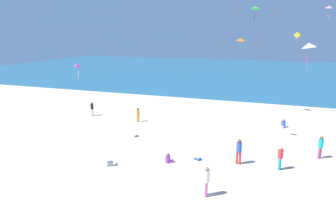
% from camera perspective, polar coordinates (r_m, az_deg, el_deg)
% --- Properties ---
extents(ground_plane, '(120.00, 120.00, 0.00)m').
position_cam_1_polar(ground_plane, '(25.90, 2.32, -5.85)').
color(ground_plane, beige).
extents(ocean_water, '(120.00, 60.00, 0.05)m').
position_cam_1_polar(ocean_water, '(67.47, 12.73, 5.75)').
color(ocean_water, '#236084').
rests_on(ocean_water, ground_plane).
extents(beach_chair_far_right, '(0.85, 0.79, 0.58)m').
position_cam_1_polar(beach_chair_far_right, '(19.72, -11.54, -11.66)').
color(beach_chair_far_right, white).
rests_on(beach_chair_far_right, ground_plane).
extents(cooler_box, '(0.49, 0.42, 0.24)m').
position_cam_1_polar(cooler_box, '(20.24, 5.85, -11.21)').
color(cooler_box, '#2D56B7').
rests_on(cooler_box, ground_plane).
extents(person_0, '(0.32, 0.32, 1.49)m').
position_cam_1_polar(person_0, '(31.16, -14.85, -1.33)').
color(person_0, white).
rests_on(person_0, ground_plane).
extents(person_1, '(0.36, 0.36, 1.74)m').
position_cam_1_polar(person_1, '(19.75, 13.90, -9.39)').
color(person_1, red).
rests_on(person_1, ground_plane).
extents(person_2, '(0.62, 0.52, 0.69)m').
position_cam_1_polar(person_2, '(19.67, 0.09, -11.46)').
color(person_2, purple).
rests_on(person_2, ground_plane).
extents(person_3, '(0.37, 0.37, 1.68)m').
position_cam_1_polar(person_3, '(15.85, 7.63, -15.16)').
color(person_3, '#D8599E').
rests_on(person_3, ground_plane).
extents(person_4, '(0.58, 0.72, 0.80)m').
position_cam_1_polar(person_4, '(28.66, 21.88, -4.31)').
color(person_4, blue).
rests_on(person_4, ground_plane).
extents(person_5, '(0.38, 0.38, 1.41)m').
position_cam_1_polar(person_5, '(28.28, -5.99, -2.53)').
color(person_5, orange).
rests_on(person_5, ground_plane).
extents(person_6, '(0.39, 0.39, 1.58)m').
position_cam_1_polar(person_6, '(19.79, 21.41, -10.19)').
color(person_6, '#19ADB2').
rests_on(person_6, ground_plane).
extents(person_7, '(0.46, 0.46, 1.64)m').
position_cam_1_polar(person_7, '(22.61, 28.03, -7.83)').
color(person_7, '#D8599E').
rests_on(person_7, ground_plane).
extents(kite_white, '(0.77, 0.90, 1.45)m').
position_cam_1_polar(kite_white, '(17.03, 26.12, 9.87)').
color(kite_white, white).
extents(kite_pink, '(0.73, 0.67, 1.02)m').
position_cam_1_polar(kite_pink, '(28.35, 29.36, 15.95)').
color(kite_pink, pink).
extents(kite_green, '(0.93, 0.81, 1.48)m').
position_cam_1_polar(kite_green, '(30.53, 16.91, 17.30)').
color(kite_green, green).
extents(kite_yellow, '(0.67, 0.15, 1.14)m').
position_cam_1_polar(kite_yellow, '(32.12, 24.26, 11.79)').
color(kite_yellow, yellow).
extents(kite_orange, '(0.60, 0.51, 0.93)m').
position_cam_1_polar(kite_orange, '(22.35, 14.21, 11.75)').
color(kite_orange, orange).
extents(kite_magenta, '(0.55, 0.65, 1.11)m').
position_cam_1_polar(kite_magenta, '(22.79, -17.47, 6.76)').
color(kite_magenta, '#DB3DA8').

